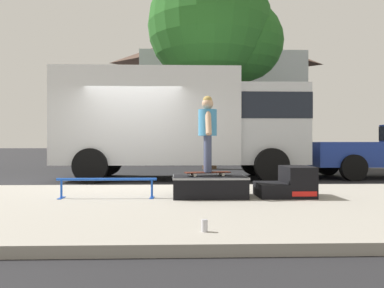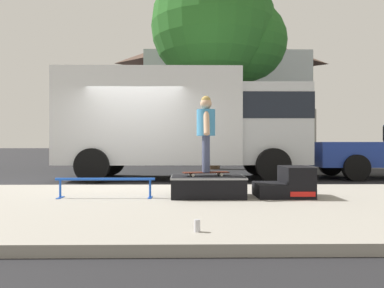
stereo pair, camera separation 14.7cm
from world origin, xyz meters
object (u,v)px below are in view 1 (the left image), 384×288
at_px(skate_box, 210,186).
at_px(soda_can, 204,226).
at_px(box_truck, 182,120).
at_px(street_tree_main, 217,30).
at_px(kicker_ramp, 289,184).
at_px(skateboard, 208,173).
at_px(skater_kid, 208,127).
at_px(grind_rail, 107,183).

distance_m(skate_box, soda_can, 2.58).
height_order(box_truck, street_tree_main, street_tree_main).
relative_size(skate_box, kicker_ramp, 1.35).
height_order(skateboard, skater_kid, skater_kid).
height_order(skateboard, street_tree_main, street_tree_main).
xyz_separation_m(grind_rail, soda_can, (1.46, -2.47, -0.19)).
bearing_deg(grind_rail, street_tree_main, 73.14).
relative_size(skateboard, skater_kid, 0.62).
distance_m(kicker_ramp, skateboard, 1.40).
bearing_deg(grind_rail, soda_can, -59.47).
xyz_separation_m(skater_kid, street_tree_main, (1.00, 8.70, 4.22)).
bearing_deg(soda_can, street_tree_main, 83.82).
xyz_separation_m(skateboard, soda_can, (-0.22, -2.63, -0.34)).
xyz_separation_m(grind_rail, box_truck, (1.28, 4.74, 1.33)).
height_order(soda_can, street_tree_main, street_tree_main).
bearing_deg(soda_can, kicker_ramp, 57.91).
bearing_deg(skater_kid, soda_can, -94.87).
xyz_separation_m(box_truck, street_tree_main, (1.40, 4.12, 3.82)).
bearing_deg(kicker_ramp, soda_can, -122.09).
relative_size(kicker_ramp, skateboard, 1.14).
bearing_deg(skateboard, street_tree_main, 83.43).
xyz_separation_m(skate_box, skateboard, (-0.03, 0.06, 0.22)).
xyz_separation_m(soda_can, box_truck, (-0.17, 7.21, 1.52)).
relative_size(grind_rail, street_tree_main, 0.20).
relative_size(kicker_ramp, box_truck, 0.13).
bearing_deg(box_truck, street_tree_main, 71.23).
relative_size(skate_box, soda_can, 9.83).
height_order(grind_rail, skateboard, skateboard).
height_order(kicker_ramp, skater_kid, skater_kid).
xyz_separation_m(skate_box, box_truck, (-0.43, 4.64, 1.39)).
bearing_deg(skater_kid, skateboard, 180.00).
xyz_separation_m(kicker_ramp, soda_can, (-1.61, -2.57, -0.15)).
bearing_deg(box_truck, skate_box, -84.76).
xyz_separation_m(skate_box, street_tree_main, (0.97, 8.76, 5.21)).
bearing_deg(skater_kid, box_truck, 94.95).
bearing_deg(street_tree_main, kicker_ramp, -87.49).
distance_m(skater_kid, box_truck, 4.62).
bearing_deg(kicker_ramp, skateboard, 177.55).
height_order(grind_rail, box_truck, box_truck).
bearing_deg(street_tree_main, skateboard, -96.57).
distance_m(skater_kid, street_tree_main, 9.72).
distance_m(skateboard, soda_can, 2.66).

